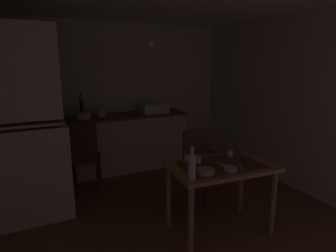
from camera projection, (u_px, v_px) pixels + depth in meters
ground_plane at (157, 208)px, 3.48m from camera, size 4.93×4.93×0.00m
wall_back at (113, 95)px, 4.85m from camera, size 4.03×0.10×2.40m
wall_right at (285, 101)px, 4.08m from camera, size 0.10×3.72×2.40m
hutch_cabinet at (17, 133)px, 3.05m from camera, size 1.01×0.53×2.14m
counter_cabinet at (130, 141)px, 4.75m from camera, size 1.88×0.64×0.91m
sink_basin at (154, 108)px, 4.83m from camera, size 0.44×0.34×0.15m
hand_pump at (82, 107)px, 4.34m from camera, size 0.05×0.27×0.39m
mixing_bowl_counter at (83, 116)px, 4.29m from camera, size 0.22×0.22×0.08m
stoneware_crock at (101, 112)px, 4.44m from camera, size 0.14×0.14×0.14m
dining_table at (220, 175)px, 2.89m from camera, size 1.09×0.73×0.73m
chair_far_side at (190, 167)px, 3.39m from camera, size 0.45×0.45×1.01m
chair_by_counter at (84, 156)px, 3.78m from camera, size 0.50×0.50×1.01m
serving_bowl_wide at (205, 171)px, 2.64m from camera, size 0.17×0.17×0.04m
soup_bowl_small at (231, 169)px, 2.71m from camera, size 0.12×0.12×0.04m
mug_tall at (198, 159)px, 2.93m from camera, size 0.08×0.08×0.07m
mug_dark at (230, 153)px, 3.11m from camera, size 0.06×0.06×0.08m
teacup_mint at (187, 157)px, 3.00m from camera, size 0.06×0.06×0.06m
glass_bottle at (192, 166)px, 2.48m from camera, size 0.07×0.07×0.30m
table_knife at (240, 166)px, 2.84m from camera, size 0.10×0.16×0.00m
teaspoon_near_bowl at (220, 163)px, 2.90m from camera, size 0.04×0.14×0.00m
pendant_bulb at (150, 45)px, 3.38m from camera, size 0.08×0.08×0.08m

